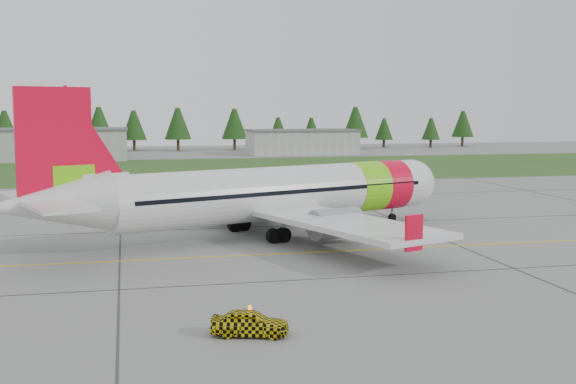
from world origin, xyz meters
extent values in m
plane|color=gray|center=(0.00, 0.00, 0.00)|extent=(320.00, 320.00, 0.00)
cylinder|color=silver|center=(-2.11, 15.97, 3.45)|extent=(28.65, 14.17, 4.34)
sphere|color=silver|center=(11.46, 21.03, 3.45)|extent=(4.34, 4.34, 4.34)
cone|color=silver|center=(-19.33, 9.56, 3.84)|extent=(8.82, 6.79, 4.34)
cube|color=black|center=(11.77, 21.14, 3.84)|extent=(2.68, 3.34, 0.62)
cylinder|color=#71D810|center=(6.24, 19.08, 3.45)|extent=(4.26, 5.16, 4.42)
cylinder|color=red|center=(8.75, 20.02, 3.45)|extent=(3.84, 5.00, 4.42)
cube|color=silver|center=(-2.63, 15.78, 2.23)|extent=(18.17, 35.54, 0.40)
cube|color=red|center=(-9.85, 31.99, 2.84)|extent=(1.32, 0.65, 2.23)
cube|color=red|center=(2.50, -1.20, 2.84)|extent=(1.32, 0.65, 2.23)
cylinder|color=gray|center=(-3.20, 22.10, 1.61)|extent=(4.57, 3.59, 2.34)
cylinder|color=gray|center=(1.07, 10.62, 1.61)|extent=(4.57, 3.59, 2.34)
cube|color=red|center=(-19.12, 9.64, 7.57)|extent=(4.94, 2.16, 8.46)
cube|color=#71D810|center=(-17.97, 10.07, 5.12)|extent=(2.88, 1.45, 2.67)
cube|color=silver|center=(-19.85, 9.37, 4.12)|extent=(7.81, 13.25, 0.25)
cylinder|color=slate|center=(9.37, 20.25, 0.78)|extent=(0.20, 0.20, 1.56)
cylinder|color=black|center=(9.37, 20.25, 0.38)|extent=(0.82, 0.56, 0.76)
cylinder|color=slate|center=(-4.76, 18.31, 1.06)|extent=(0.25, 0.25, 2.12)
cylinder|color=black|center=(-5.18, 18.16, 0.58)|extent=(1.26, 0.87, 1.16)
cylinder|color=slate|center=(-2.59, 12.47, 1.06)|extent=(0.25, 0.25, 2.12)
cylinder|color=black|center=(-3.00, 12.31, 0.58)|extent=(1.26, 0.87, 1.16)
imported|color=yellow|center=(-9.10, -9.92, 1.80)|extent=(1.59, 1.74, 3.59)
imported|color=white|center=(-11.21, 55.61, 2.43)|extent=(2.17, 2.12, 4.86)
cube|color=#30561E|center=(0.00, 82.00, 0.01)|extent=(320.00, 50.00, 0.03)
cube|color=gold|center=(0.00, 8.00, 0.01)|extent=(120.00, 0.25, 0.02)
cube|color=#A8A8A3|center=(-30.00, 110.00, 3.00)|extent=(32.00, 14.00, 6.00)
cube|color=#A8A8A3|center=(25.00, 118.00, 2.60)|extent=(24.00, 12.00, 5.20)
camera|label=1|loc=(-14.50, -41.55, 10.35)|focal=45.00mm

